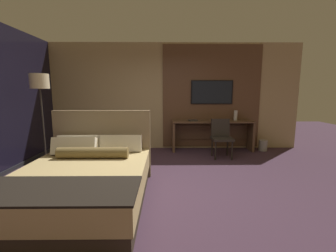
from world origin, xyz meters
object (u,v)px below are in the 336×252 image
Objects in this scene: desk at (212,130)px; book at (193,120)px; tv at (212,92)px; waste_bin at (263,145)px; bed at (85,180)px; vase_tall at (236,115)px; floor_lamp at (40,89)px; desk_chair at (221,134)px.

book is at bearing -173.41° from desk.
tv reaches higher than waste_bin.
tv reaches higher than bed.
tv reaches higher than vase_tall.
bed is at bearing -123.86° from book.
bed reaches higher than vase_tall.
book is (-0.52, -0.06, 0.26)m from desk.
floor_lamp is (-3.62, -1.63, 0.06)m from tv.
floor_lamp is at bearing -155.92° from book.
floor_lamp reaches higher than desk_chair.
bed is 3.33m from book.
bed is 1.13× the size of floor_lamp.
desk_chair reaches higher than desk.
desk is 1.00m from tv.
book is at bearing -154.56° from tv.
vase_tall is at bearing 19.68° from floor_lamp.
floor_lamp reaches higher than book.
desk is 2.32× the size of desk_chair.
book reaches higher than desk.
vase_tall is 0.91× the size of waste_bin.
desk_chair is 0.48× the size of floor_lamp.
book is at bearing 136.42° from desk_chair.
tv is 0.92m from book.
floor_lamp is (-3.70, -0.82, 1.04)m from desk_chair.
tv is at bearing 90.00° from desk.
waste_bin is (1.86, -0.01, -0.67)m from book.
tv is at bearing 169.63° from vase_tall.
vase_tall is (0.62, 0.07, 0.38)m from desk.
waste_bin is (4.96, 1.38, -1.44)m from floor_lamp.
bed is 2.24m from floor_lamp.
desk is 4.03m from floor_lamp.
desk_chair is 3.52× the size of book.
waste_bin is (1.25, 0.55, -0.40)m from desk_chair.
bed is at bearing -139.04° from desk_chair.
desk is 8.18× the size of vase_tall.
vase_tall reaches higher than desk_chair.
bed reaches higher than desk_chair.
desk is 1.12× the size of floor_lamp.
tv reaches higher than desk_chair.
floor_lamp reaches higher than waste_bin.
desk_chair is at bearing -127.69° from vase_tall.
desk is at bearing 6.59° from book.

